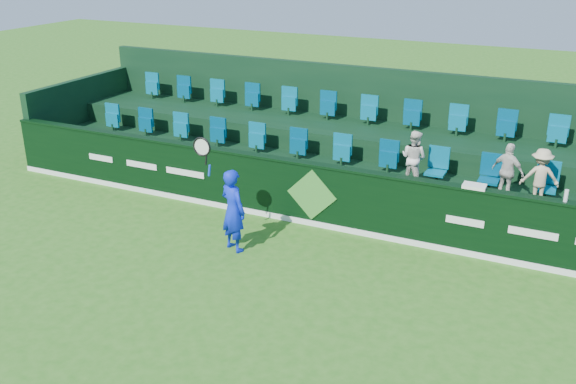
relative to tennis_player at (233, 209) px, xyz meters
The scene contains 13 objects.
ground 2.59m from the tennis_player, 67.70° to the right, with size 60.00×60.00×0.00m, color #2A6A19.
sponsor_hoarding 1.97m from the tennis_player, 61.68° to the left, with size 16.00×0.25×1.35m.
stand_tier_front 3.01m from the tennis_player, 71.82° to the left, with size 16.00×2.00×0.80m, color black.
stand_tier_back 4.83m from the tennis_player, 78.88° to the left, with size 16.00×1.80×1.30m, color black.
stand_rear 5.27m from the tennis_player, 79.82° to the left, with size 16.00×4.10×2.60m.
seat_row_front 3.37m from the tennis_player, 73.95° to the left, with size 13.50×0.50×0.60m, color #03617E.
seat_row_back 5.17m from the tennis_player, 79.53° to the left, with size 13.50×0.50×0.60m, color #03617E.
tennis_player is the anchor object (origin of this frame).
spectator_left 3.95m from the tennis_player, 46.78° to the left, with size 0.56×0.44×1.16m, color white.
spectator_middle 5.40m from the tennis_player, 32.07° to the left, with size 0.67×0.28×1.14m, color beige.
spectator_right 5.91m from the tennis_player, 28.99° to the left, with size 0.72×0.41×1.11m, color #C9B88E.
towel 4.50m from the tennis_player, 22.84° to the left, with size 0.42×0.27×0.06m, color white.
drinks_bottle 5.95m from the tennis_player, 17.02° to the left, with size 0.07×0.07×0.22m, color silver.
Camera 1 is at (4.78, -7.33, 5.62)m, focal length 40.00 mm.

